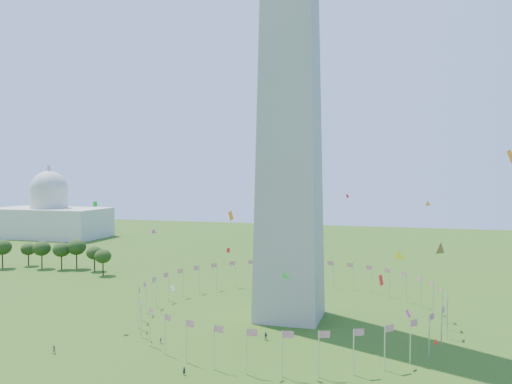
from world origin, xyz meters
TOP-DOWN VIEW (x-y plane):
  - washington_monument at (0.00, 50.00)m, footprint 16.80×16.80m
  - flag_ring at (-0.00, 50.00)m, footprint 80.24×80.24m
  - capitol_building at (-180.00, 180.00)m, footprint 70.00×35.00m
  - kites_aloft at (13.19, 21.73)m, footprint 92.44×63.62m
  - tree_line_west at (-106.67, 90.96)m, footprint 55.32×15.82m

SIDE VIEW (x-z plane):
  - flag_ring at x=0.00m, z-range 0.00..9.00m
  - tree_line_west at x=-106.67m, z-range -0.56..11.50m
  - kites_aloft at x=13.19m, z-range 2.44..40.87m
  - capitol_building at x=-180.00m, z-range 0.00..46.00m
  - washington_monument at x=0.00m, z-range 0.00..169.00m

